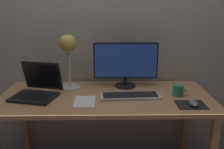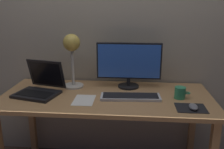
# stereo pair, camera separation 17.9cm
# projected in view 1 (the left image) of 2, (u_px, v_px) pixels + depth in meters

# --- Properties ---
(back_wall) EXTENTS (4.80, 0.06, 2.60)m
(back_wall) POSITION_uv_depth(u_px,v_px,m) (105.00, 17.00, 2.11)
(back_wall) COLOR #B2A893
(back_wall) RESTS_ON ground
(desk) EXTENTS (1.60, 0.70, 0.74)m
(desk) POSITION_uv_depth(u_px,v_px,m) (105.00, 105.00, 1.91)
(desk) COLOR tan
(desk) RESTS_ON ground
(monitor) EXTENTS (0.53, 0.17, 0.37)m
(monitor) POSITION_uv_depth(u_px,v_px,m) (126.00, 63.00, 2.03)
(monitor) COLOR black
(monitor) RESTS_ON desk
(keyboard_main) EXTENTS (0.45, 0.16, 0.03)m
(keyboard_main) POSITION_uv_depth(u_px,v_px,m) (130.00, 96.00, 1.84)
(keyboard_main) COLOR silver
(keyboard_main) RESTS_ON desk
(laptop) EXTENTS (0.38, 0.36, 0.25)m
(laptop) POSITION_uv_depth(u_px,v_px,m) (38.00, 87.00, 1.87)
(laptop) COLOR black
(laptop) RESTS_ON desk
(desk_lamp) EXTENTS (0.17, 0.17, 0.44)m
(desk_lamp) POSITION_uv_depth(u_px,v_px,m) (68.00, 51.00, 1.96)
(desk_lamp) COLOR beige
(desk_lamp) RESTS_ON desk
(mousepad) EXTENTS (0.20, 0.16, 0.00)m
(mousepad) POSITION_uv_depth(u_px,v_px,m) (191.00, 105.00, 1.71)
(mousepad) COLOR black
(mousepad) RESTS_ON desk
(mouse) EXTENTS (0.06, 0.10, 0.03)m
(mouse) POSITION_uv_depth(u_px,v_px,m) (194.00, 103.00, 1.69)
(mouse) COLOR slate
(mouse) RESTS_ON mousepad
(coffee_mug) EXTENTS (0.12, 0.08, 0.09)m
(coffee_mug) POSITION_uv_depth(u_px,v_px,m) (178.00, 90.00, 1.87)
(coffee_mug) COLOR #339966
(coffee_mug) RESTS_ON desk
(paper_sheet_near_mouse) EXTENTS (0.15, 0.21, 0.00)m
(paper_sheet_near_mouse) POSITION_uv_depth(u_px,v_px,m) (85.00, 101.00, 1.77)
(paper_sheet_near_mouse) COLOR white
(paper_sheet_near_mouse) RESTS_ON desk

